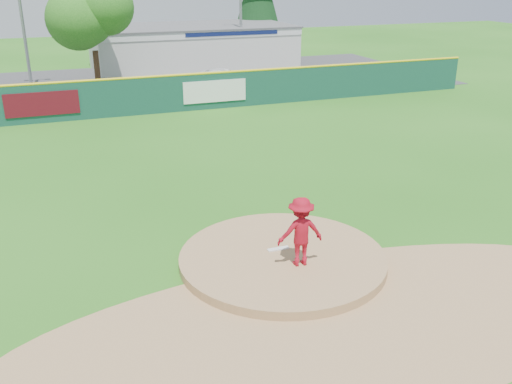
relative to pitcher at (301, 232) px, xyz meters
name	(u,v)px	position (x,y,z in m)	size (l,w,h in m)	color
ground	(282,263)	(-0.21, 0.62, -1.16)	(120.00, 120.00, 0.00)	#286B19
pitchers_mound	(282,263)	(-0.21, 0.62, -1.16)	(5.50, 5.50, 0.50)	#9E774C
pitching_rubber	(278,249)	(-0.21, 0.92, -0.89)	(0.60, 0.15, 0.04)	white
infield_dirt_arc	(336,323)	(-0.21, -2.38, -1.15)	(15.40, 15.40, 0.01)	#9E774C
parking_lot	(126,85)	(-0.21, 27.62, -1.15)	(44.00, 16.00, 0.02)	#38383A
pitcher	(301,232)	(0.00, 0.00, 0.00)	(1.18, 0.68, 1.82)	maroon
van	(226,79)	(5.65, 23.59, -0.48)	(2.18, 4.74, 1.32)	white
pool_building_grp	(192,47)	(5.79, 32.61, 0.50)	(15.20, 8.20, 3.31)	silver
fence_banners	(133,97)	(-1.17, 18.54, -0.16)	(12.68, 0.04, 1.20)	#5F0D19
outfield_fence	(151,94)	(-0.21, 18.62, -0.07)	(40.00, 0.14, 2.07)	#154439
deciduous_tree	(92,18)	(-2.21, 25.62, 3.39)	(5.60, 5.60, 7.36)	#382314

